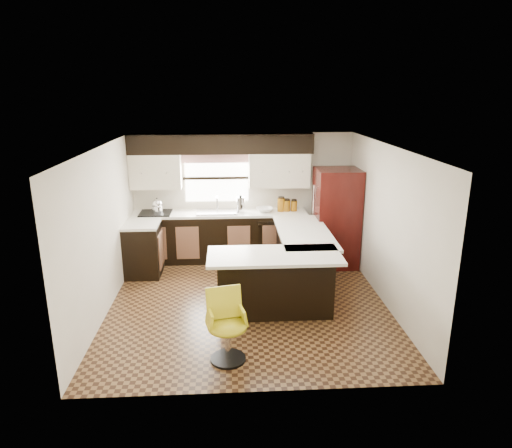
{
  "coord_description": "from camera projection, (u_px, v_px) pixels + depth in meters",
  "views": [
    {
      "loc": [
        -0.27,
        -6.46,
        3.18
      ],
      "look_at": [
        0.15,
        0.45,
        1.13
      ],
      "focal_mm": 32.0,
      "sensor_mm": 36.0,
      "label": 1
    }
  ],
  "objects": [
    {
      "name": "kettle",
      "position": [
        157.0,
        205.0,
        8.49
      ],
      "size": [
        0.21,
        0.21,
        0.28
      ],
      "primitive_type": null,
      "color": "silver",
      "rests_on": "cooktop"
    },
    {
      "name": "mixing_bowl",
      "position": [
        265.0,
        210.0,
        8.66
      ],
      "size": [
        0.36,
        0.36,
        0.08
      ],
      "primitive_type": "imported",
      "rotation": [
        0.0,
        0.0,
        0.17
      ],
      "color": "white",
      "rests_on": "counter_back"
    },
    {
      "name": "ceiling",
      "position": [
        247.0,
        147.0,
        6.42
      ],
      "size": [
        4.4,
        4.4,
        0.0
      ],
      "primitive_type": "plane",
      "rotation": [
        3.14,
        0.0,
        0.0
      ],
      "color": "silver",
      "rests_on": "wall_back"
    },
    {
      "name": "valance",
      "position": [
        216.0,
        158.0,
        8.57
      ],
      "size": [
        1.3,
        0.06,
        0.18
      ],
      "primitive_type": "cube",
      "color": "#D19B93",
      "rests_on": "wall_back"
    },
    {
      "name": "counter_pen_return",
      "position": [
        274.0,
        256.0,
        6.44
      ],
      "size": [
        1.89,
        0.84,
        0.04
      ],
      "primitive_type": "cube",
      "color": "silver",
      "rests_on": "peninsula_return"
    },
    {
      "name": "window_pane",
      "position": [
        217.0,
        178.0,
        8.72
      ],
      "size": [
        1.2,
        0.02,
        0.9
      ],
      "primitive_type": "cube",
      "color": "white",
      "rests_on": "wall_back"
    },
    {
      "name": "peninsula_return",
      "position": [
        275.0,
        284.0,
        6.66
      ],
      "size": [
        1.65,
        0.6,
        0.9
      ],
      "primitive_type": "cube",
      "color": "black",
      "rests_on": "floor"
    },
    {
      "name": "wall_back",
      "position": [
        243.0,
        195.0,
        8.86
      ],
      "size": [
        4.4,
        0.0,
        4.4
      ],
      "primitive_type": "plane",
      "rotation": [
        1.57,
        0.0,
        0.0
      ],
      "color": "beige",
      "rests_on": "floor"
    },
    {
      "name": "base_cab_back",
      "position": [
        220.0,
        237.0,
        8.76
      ],
      "size": [
        3.3,
        0.6,
        0.9
      ],
      "primitive_type": "cube",
      "color": "black",
      "rests_on": "floor"
    },
    {
      "name": "upper_cab_right",
      "position": [
        279.0,
        170.0,
        8.59
      ],
      "size": [
        1.14,
        0.35,
        0.64
      ],
      "primitive_type": "cube",
      "color": "beige",
      "rests_on": "wall_back"
    },
    {
      "name": "base_cab_left",
      "position": [
        143.0,
        250.0,
        8.06
      ],
      "size": [
        0.6,
        0.7,
        0.9
      ],
      "primitive_type": "cube",
      "color": "black",
      "rests_on": "floor"
    },
    {
      "name": "canister_large",
      "position": [
        281.0,
        205.0,
        8.67
      ],
      "size": [
        0.14,
        0.14,
        0.25
      ],
      "primitive_type": "cylinder",
      "color": "#83500A",
      "rests_on": "counter_back"
    },
    {
      "name": "soffit",
      "position": [
        221.0,
        144.0,
        8.38
      ],
      "size": [
        3.4,
        0.35,
        0.36
      ],
      "primitive_type": "cube",
      "color": "black",
      "rests_on": "wall_back"
    },
    {
      "name": "dishwasher",
      "position": [
        273.0,
        242.0,
        8.55
      ],
      "size": [
        0.58,
        0.03,
        0.78
      ],
      "primitive_type": "cube",
      "color": "black",
      "rests_on": "floor"
    },
    {
      "name": "counter_back",
      "position": [
        220.0,
        213.0,
        8.63
      ],
      "size": [
        3.3,
        0.6,
        0.04
      ],
      "primitive_type": "cube",
      "color": "silver",
      "rests_on": "base_cab_back"
    },
    {
      "name": "refrigerator",
      "position": [
        336.0,
        218.0,
        8.38
      ],
      "size": [
        0.78,
        0.75,
        1.81
      ],
      "primitive_type": "cube",
      "color": "#340B08",
      "rests_on": "floor"
    },
    {
      "name": "wall_front",
      "position": [
        257.0,
        291.0,
        4.65
      ],
      "size": [
        4.4,
        0.0,
        4.4
      ],
      "primitive_type": "plane",
      "rotation": [
        -1.57,
        0.0,
        0.0
      ],
      "color": "beige",
      "rests_on": "floor"
    },
    {
      "name": "cooktop",
      "position": [
        156.0,
        213.0,
        8.53
      ],
      "size": [
        0.58,
        0.5,
        0.02
      ],
      "primitive_type": "cube",
      "color": "black",
      "rests_on": "counter_back"
    },
    {
      "name": "counter_left",
      "position": [
        141.0,
        224.0,
        7.93
      ],
      "size": [
        0.6,
        0.7,
        0.04
      ],
      "primitive_type": "cube",
      "color": "silver",
      "rests_on": "base_cab_left"
    },
    {
      "name": "counter_pen_long",
      "position": [
        304.0,
        232.0,
        7.49
      ],
      "size": [
        0.84,
        1.95,
        0.04
      ],
      "primitive_type": "cube",
      "color": "silver",
      "rests_on": "peninsula_long"
    },
    {
      "name": "canister_med",
      "position": [
        287.0,
        206.0,
        8.69
      ],
      "size": [
        0.14,
        0.14,
        0.21
      ],
      "primitive_type": "cylinder",
      "color": "#83500A",
      "rests_on": "counter_back"
    },
    {
      "name": "canister_small",
      "position": [
        294.0,
        206.0,
        8.7
      ],
      "size": [
        0.12,
        0.12,
        0.19
      ],
      "primitive_type": "cylinder",
      "color": "#83500A",
      "rests_on": "counter_back"
    },
    {
      "name": "bar_chair",
      "position": [
        227.0,
        327.0,
        5.45
      ],
      "size": [
        0.57,
        0.57,
        0.89
      ],
      "primitive_type": null,
      "rotation": [
        0.0,
        0.0,
        0.22
      ],
      "color": "gold",
      "rests_on": "floor"
    },
    {
      "name": "wall_right",
      "position": [
        387.0,
        226.0,
        6.88
      ],
      "size": [
        0.0,
        4.4,
        4.4
      ],
      "primitive_type": "plane",
      "rotation": [
        1.57,
        0.0,
        -1.57
      ],
      "color": "beige",
      "rests_on": "floor"
    },
    {
      "name": "upper_cab_left",
      "position": [
        156.0,
        171.0,
        8.45
      ],
      "size": [
        0.94,
        0.35,
        0.64
      ],
      "primitive_type": "cube",
      "color": "beige",
      "rests_on": "wall_back"
    },
    {
      "name": "wall_left",
      "position": [
        104.0,
        231.0,
        6.64
      ],
      "size": [
        0.0,
        4.4,
        4.4
      ],
      "primitive_type": "plane",
      "rotation": [
        1.57,
        0.0,
        1.57
      ],
      "color": "beige",
      "rests_on": "floor"
    },
    {
      "name": "percolator",
      "position": [
        241.0,
        205.0,
        8.6
      ],
      "size": [
        0.15,
        0.15,
        0.29
      ],
      "primitive_type": "cylinder",
      "color": "silver",
      "rests_on": "counter_back"
    },
    {
      "name": "peninsula_long",
      "position": [
        300.0,
        259.0,
        7.62
      ],
      "size": [
        0.6,
        1.95,
        0.9
      ],
      "primitive_type": "cube",
      "color": "black",
      "rests_on": "floor"
    },
    {
      "name": "sink",
      "position": [
        217.0,
        212.0,
        8.6
      ],
      "size": [
        0.75,
        0.45,
        0.03
      ],
      "primitive_type": "cube",
      "color": "#B2B2B7",
      "rests_on": "counter_back"
    },
    {
      "name": "floor",
      "position": [
        248.0,
        302.0,
        7.1
      ],
      "size": [
        4.4,
        4.4,
        0.0
      ],
      "primitive_type": "plane",
      "color": "#49301A",
      "rests_on": "ground"
    }
  ]
}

